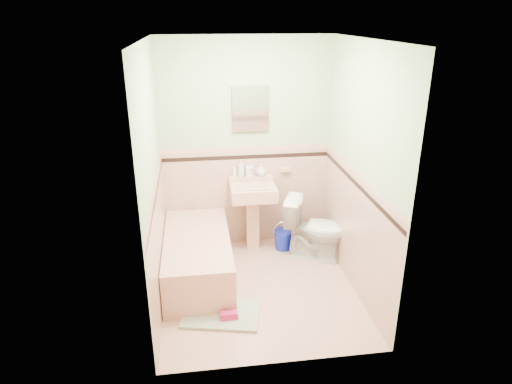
{
  "coord_description": "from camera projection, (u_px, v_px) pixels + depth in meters",
  "views": [
    {
      "loc": [
        -0.6,
        -3.99,
        2.7
      ],
      "look_at": [
        0.0,
        0.25,
        1.0
      ],
      "focal_mm": 31.53,
      "sensor_mm": 36.0,
      "label": 1
    }
  ],
  "objects": [
    {
      "name": "wainscot_right",
      "position": [
        354.0,
        232.0,
        4.66
      ],
      "size": [
        0.0,
        2.2,
        2.2
      ],
      "primitive_type": "plane",
      "rotation": [
        1.57,
        0.0,
        -1.57
      ],
      "color": "#DBA893",
      "rests_on": "ground"
    },
    {
      "name": "accent_left",
      "position": [
        156.0,
        195.0,
        4.21
      ],
      "size": [
        0.0,
        2.2,
        2.2
      ],
      "primitive_type": "plane",
      "rotation": [
        1.57,
        0.0,
        1.57
      ],
      "color": "black",
      "rests_on": "ground"
    },
    {
      "name": "ceiling",
      "position": [
        260.0,
        39.0,
        3.83
      ],
      "size": [
        2.2,
        2.2,
        0.0
      ],
      "primitive_type": "plane",
      "rotation": [
        3.14,
        0.0,
        0.0
      ],
      "color": "white",
      "rests_on": "ground"
    },
    {
      "name": "soap_bottle_right",
      "position": [
        261.0,
        170.0,
        5.37
      ],
      "size": [
        0.13,
        0.13,
        0.15
      ],
      "primitive_type": "imported",
      "rotation": [
        0.0,
        0.0,
        0.1
      ],
      "color": "#B2B2B2",
      "rests_on": "sink"
    },
    {
      "name": "accent_back",
      "position": [
        246.0,
        157.0,
        5.33
      ],
      "size": [
        2.0,
        0.0,
        2.0
      ],
      "primitive_type": "plane",
      "rotation": [
        1.57,
        0.0,
        0.0
      ],
      "color": "black",
      "rests_on": "ground"
    },
    {
      "name": "medicine_cabinet",
      "position": [
        250.0,
        108.0,
        5.11
      ],
      "size": [
        0.41,
        0.04,
        0.51
      ],
      "primitive_type": "cube",
      "color": "white",
      "rests_on": "wall_back"
    },
    {
      "name": "sink",
      "position": [
        253.0,
        218.0,
        5.39
      ],
      "size": [
        0.53,
        0.48,
        0.84
      ],
      "primitive_type": null,
      "color": "tan",
      "rests_on": "floor"
    },
    {
      "name": "sink_faucet",
      "position": [
        251.0,
        173.0,
        5.33
      ],
      "size": [
        0.02,
        0.02,
        0.1
      ],
      "primitive_type": "cylinder",
      "color": "silver",
      "rests_on": "sink"
    },
    {
      "name": "wainscot_left",
      "position": [
        160.0,
        244.0,
        4.4
      ],
      "size": [
        0.0,
        2.2,
        2.2
      ],
      "primitive_type": "plane",
      "rotation": [
        1.57,
        0.0,
        1.57
      ],
      "color": "#DBA893",
      "rests_on": "ground"
    },
    {
      "name": "wainscot_front",
      "position": [
        280.0,
        301.0,
        3.53
      ],
      "size": [
        2.0,
        0.0,
        2.0
      ],
      "primitive_type": "plane",
      "rotation": [
        -1.57,
        0.0,
        0.0
      ],
      "color": "#DBA893",
      "rests_on": "ground"
    },
    {
      "name": "soap_dish",
      "position": [
        285.0,
        169.0,
        5.44
      ],
      "size": [
        0.12,
        0.07,
        0.04
      ],
      "primitive_type": "cube",
      "color": "tan",
      "rests_on": "wall_back"
    },
    {
      "name": "accent_right",
      "position": [
        357.0,
        185.0,
        4.46
      ],
      "size": [
        0.0,
        2.2,
        2.2
      ],
      "primitive_type": "plane",
      "rotation": [
        1.57,
        0.0,
        -1.57
      ],
      "color": "black",
      "rests_on": "ground"
    },
    {
      "name": "cap_front",
      "position": [
        281.0,
        230.0,
        3.3
      ],
      "size": [
        2.0,
        0.0,
        2.0
      ],
      "primitive_type": "plane",
      "rotation": [
        -1.57,
        0.0,
        0.0
      ],
      "color": "tan",
      "rests_on": "ground"
    },
    {
      "name": "wainscot_back",
      "position": [
        247.0,
        197.0,
        5.53
      ],
      "size": [
        2.0,
        0.0,
        2.0
      ],
      "primitive_type": "plane",
      "rotation": [
        1.57,
        0.0,
        0.0
      ],
      "color": "#DBA893",
      "rests_on": "ground"
    },
    {
      "name": "shoe",
      "position": [
        229.0,
        315.0,
        4.23
      ],
      "size": [
        0.17,
        0.08,
        0.07
      ],
      "primitive_type": "cube",
      "rotation": [
        0.0,
        0.0,
        0.02
      ],
      "color": "#BF1E59",
      "rests_on": "bath_mat"
    },
    {
      "name": "soap_bottle_left",
      "position": [
        241.0,
        168.0,
        5.33
      ],
      "size": [
        0.08,
        0.09,
        0.21
      ],
      "primitive_type": "imported",
      "rotation": [
        0.0,
        0.0,
        0.06
      ],
      "color": "#B2B2B2",
      "rests_on": "sink"
    },
    {
      "name": "accent_front",
      "position": [
        281.0,
        242.0,
        3.34
      ],
      "size": [
        2.0,
        0.0,
        2.0
      ],
      "primitive_type": "plane",
      "rotation": [
        -1.57,
        0.0,
        0.0
      ],
      "color": "black",
      "rests_on": "ground"
    },
    {
      "name": "wall_left",
      "position": [
        153.0,
        182.0,
        4.16
      ],
      "size": [
        0.0,
        2.5,
        2.5
      ],
      "primitive_type": "plane",
      "rotation": [
        1.57,
        0.0,
        1.57
      ],
      "color": "#F2EAC5",
      "rests_on": "ground"
    },
    {
      "name": "floor",
      "position": [
        259.0,
        288.0,
        4.75
      ],
      "size": [
        2.2,
        2.2,
        0.0
      ],
      "primitive_type": "plane",
      "color": "#D9A48E",
      "rests_on": "ground"
    },
    {
      "name": "toilet",
      "position": [
        316.0,
        229.0,
        5.24
      ],
      "size": [
        0.83,
        0.66,
        0.74
      ],
      "primitive_type": "imported",
      "rotation": [
        0.0,
        0.0,
        1.17
      ],
      "color": "white",
      "rests_on": "floor"
    },
    {
      "name": "cap_back",
      "position": [
        246.0,
        149.0,
        5.3
      ],
      "size": [
        2.0,
        0.0,
        2.0
      ],
      "primitive_type": "plane",
      "rotation": [
        1.57,
        0.0,
        0.0
      ],
      "color": "tan",
      "rests_on": "ground"
    },
    {
      "name": "soap_bottle_mid",
      "position": [
        249.0,
        169.0,
        5.35
      ],
      "size": [
        0.1,
        0.1,
        0.18
      ],
      "primitive_type": "imported",
      "rotation": [
        0.0,
        0.0,
        -0.16
      ],
      "color": "#B2B2B2",
      "rests_on": "sink"
    },
    {
      "name": "bathtub",
      "position": [
        198.0,
        258.0,
        4.89
      ],
      "size": [
        0.7,
        1.5,
        0.45
      ],
      "primitive_type": "cube",
      "color": "tan",
      "rests_on": "floor"
    },
    {
      "name": "wall_back",
      "position": [
        246.0,
        146.0,
        5.3
      ],
      "size": [
        2.5,
        0.0,
        2.5
      ],
      "primitive_type": "plane",
      "rotation": [
        1.57,
        0.0,
        0.0
      ],
      "color": "#F2EAC5",
      "rests_on": "ground"
    },
    {
      "name": "tube",
      "position": [
        234.0,
        172.0,
        5.34
      ],
      "size": [
        0.04,
        0.04,
        0.12
      ],
      "primitive_type": "cylinder",
      "rotation": [
        0.0,
        0.0,
        -0.22
      ],
      "color": "white",
      "rests_on": "sink"
    },
    {
      "name": "wall_right",
      "position": [
        360.0,
        172.0,
        4.42
      ],
      "size": [
        0.0,
        2.5,
        2.5
      ],
      "primitive_type": "plane",
      "rotation": [
        1.57,
        0.0,
        -1.57
      ],
      "color": "#F2EAC5",
      "rests_on": "ground"
    },
    {
      "name": "bath_mat",
      "position": [
        221.0,
        314.0,
        4.32
      ],
      "size": [
        0.81,
        0.63,
        0.03
      ],
      "primitive_type": "cube",
      "rotation": [
        0.0,
        0.0,
        -0.22
      ],
      "color": "#9CAD90",
      "rests_on": "floor"
    },
    {
      "name": "tub_faucet",
      "position": [
        195.0,
        199.0,
        5.4
      ],
      "size": [
        0.04,
        0.12,
        0.04
      ],
      "primitive_type": "cylinder",
      "rotation": [
        1.57,
        0.0,
        0.0
      ],
      "color": "silver",
      "rests_on": "wall_back"
    },
    {
      "name": "bucket",
      "position": [
        283.0,
        240.0,
        5.52
      ],
      "size": [
        0.29,
        0.29,
        0.24
      ],
      "primitive_type": null,
      "rotation": [
        0.0,
        0.0,
        0.25
      ],
      "color": "#0E1DB0",
      "rests_on": "floor"
    },
    {
      "name": "wall_front",
      "position": [
        282.0,
        228.0,
        3.28
      ],
      "size": [
        2.5,
        0.0,
        2.5
      ],
      "primitive_type": "plane",
      "rotation": [
        -1.57,
        0.0,
        0.0
      ],
      "color": "#F2EAC5",
      "rests_on": "ground"
    },
    {
      "name": "cap_left",
      "position": [
        155.0,
        185.0,
        4.17
      ],
      "size": [
        0.0,
        2.2,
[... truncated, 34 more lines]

